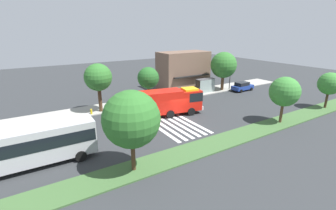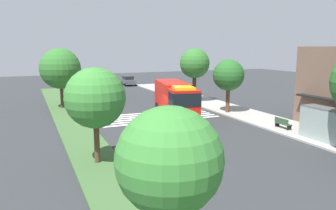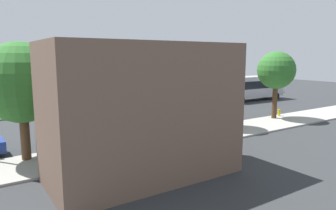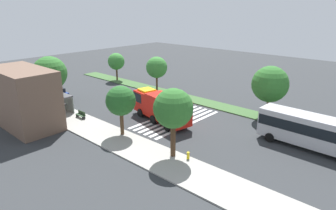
{
  "view_description": "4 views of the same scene",
  "coord_description": "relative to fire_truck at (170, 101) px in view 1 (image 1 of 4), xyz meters",
  "views": [
    {
      "loc": [
        -17.23,
        -24.62,
        11.42
      ],
      "look_at": [
        -1.05,
        1.35,
        1.58
      ],
      "focal_mm": 25.54,
      "sensor_mm": 36.0,
      "label": 1
    },
    {
      "loc": [
        28.95,
        -11.99,
        7.06
      ],
      "look_at": [
        0.58,
        0.28,
        1.63
      ],
      "focal_mm": 35.23,
      "sensor_mm": 36.0,
      "label": 2
    },
    {
      "loc": [
        18.14,
        28.1,
        6.43
      ],
      "look_at": [
        0.61,
        1.54,
        1.45
      ],
      "focal_mm": 33.38,
      "sensor_mm": 36.0,
      "label": 3
    },
    {
      "loc": [
        -25.57,
        27.54,
        14.12
      ],
      "look_at": [
        -0.67,
        0.13,
        1.76
      ],
      "focal_mm": 32.02,
      "sensor_mm": 36.0,
      "label": 4
    }
  ],
  "objects": [
    {
      "name": "storefront_building",
      "position": [
        10.88,
        12.16,
        1.55
      ],
      "size": [
        9.92,
        5.76,
        7.12
      ],
      "color": "brown",
      "rests_on": "ground_plane"
    },
    {
      "name": "street_lamp",
      "position": [
        17.35,
        5.78,
        1.42
      ],
      "size": [
        0.36,
        0.36,
        5.5
      ],
      "color": "#2D2D30",
      "rests_on": "sidewalk"
    },
    {
      "name": "ground_plane",
      "position": [
        0.6,
        -1.63,
        -2.01
      ],
      "size": [
        120.0,
        120.0,
        0.0
      ],
      "primitive_type": "plane",
      "color": "#2D3033"
    },
    {
      "name": "crosswalk",
      "position": [
        -1.34,
        -1.63,
        -2.01
      ],
      "size": [
        4.95,
        12.26,
        0.01
      ],
      "color": "silver",
      "rests_on": "ground_plane"
    },
    {
      "name": "sidewalk_tree_west",
      "position": [
        -0.01,
        6.18,
        2.09
      ],
      "size": [
        3.34,
        3.34,
        5.67
      ],
      "color": "#513823",
      "rests_on": "sidewalk"
    },
    {
      "name": "parked_car_mid",
      "position": [
        18.97,
        3.98,
        -1.14
      ],
      "size": [
        4.52,
        2.21,
        1.7
      ],
      "rotation": [
        0.0,
        0.0,
        0.03
      ],
      "color": "navy",
      "rests_on": "ground_plane"
    },
    {
      "name": "median_tree_far_west",
      "position": [
        -9.84,
        -9.94,
        2.63
      ],
      "size": [
        4.62,
        4.62,
        6.82
      ],
      "color": "#47301E",
      "rests_on": "median_strip"
    },
    {
      "name": "bus_stop_shelter",
      "position": [
        12.06,
        6.43,
        -0.13
      ],
      "size": [
        3.5,
        1.4,
        2.46
      ],
      "color": "#4C4C51",
      "rests_on": "sidewalk"
    },
    {
      "name": "bench_near_shelter",
      "position": [
        8.06,
        6.46,
        -1.42
      ],
      "size": [
        1.6,
        0.5,
        0.9
      ],
      "color": "#2D472D",
      "rests_on": "sidewalk"
    },
    {
      "name": "fire_hydrant",
      "position": [
        -9.19,
        5.68,
        -1.52
      ],
      "size": [
        0.28,
        0.28,
        0.7
      ],
      "primitive_type": "cylinder",
      "color": "gold",
      "rests_on": "sidewalk"
    },
    {
      "name": "transit_bus",
      "position": [
        -16.85,
        -4.7,
        0.08
      ],
      "size": [
        10.49,
        2.99,
        3.53
      ],
      "rotation": [
        0.0,
        0.0,
        3.12
      ],
      "color": "#B2B2B7",
      "rests_on": "ground_plane"
    },
    {
      "name": "sidewalk_tree_center",
      "position": [
        15.83,
        6.18,
        2.85
      ],
      "size": [
        4.83,
        4.83,
        7.17
      ],
      "color": "#513823",
      "rests_on": "sidewalk"
    },
    {
      "name": "sidewalk",
      "position": [
        0.6,
        7.44,
        -1.94
      ],
      "size": [
        60.0,
        4.51,
        0.14
      ],
      "primitive_type": "cube",
      "color": "#9E9B93",
      "rests_on": "ground_plane"
    },
    {
      "name": "median_strip",
      "position": [
        0.6,
        -9.94,
        -1.94
      ],
      "size": [
        60.0,
        3.0,
        0.14
      ],
      "primitive_type": "cube",
      "color": "#3D6033",
      "rests_on": "ground_plane"
    },
    {
      "name": "median_tree_west",
      "position": [
        10.21,
        -9.94,
        2.08
      ],
      "size": [
        3.62,
        3.62,
        5.77
      ],
      "color": "#513823",
      "rests_on": "median_strip"
    },
    {
      "name": "fire_truck",
      "position": [
        0.0,
        0.0,
        0.0
      ],
      "size": [
        9.83,
        4.32,
        3.56
      ],
      "rotation": [
        0.0,
        0.0,
        -0.19
      ],
      "color": "red",
      "rests_on": "ground_plane"
    },
    {
      "name": "median_tree_center",
      "position": [
        21.15,
        -9.94,
        1.77
      ],
      "size": [
        3.22,
        3.22,
        5.28
      ],
      "color": "#47301E",
      "rests_on": "median_strip"
    },
    {
      "name": "sidewalk_tree_far_west",
      "position": [
        -7.7,
        6.18,
        2.98
      ],
      "size": [
        3.78,
        3.78,
        6.79
      ],
      "color": "#47301E",
      "rests_on": "sidewalk"
    }
  ]
}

